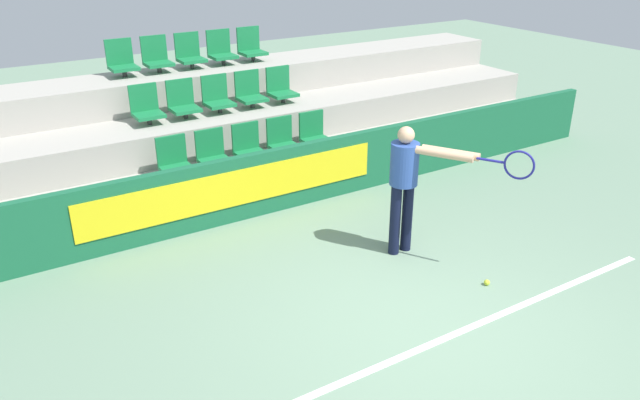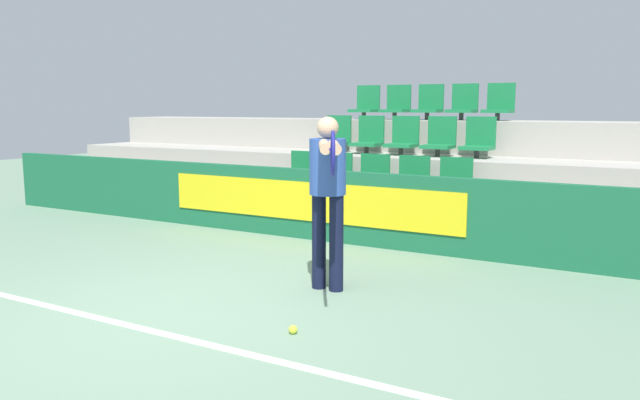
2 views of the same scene
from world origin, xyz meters
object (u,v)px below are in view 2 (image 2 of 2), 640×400
stadium_chair_4 (454,184)px  stadium_chair_12 (429,105)px  stadium_chair_0 (301,175)px  stadium_chair_9 (479,141)px  stadium_chair_14 (499,105)px  stadium_chair_8 (440,140)px  stadium_chair_11 (397,105)px  stadium_chair_13 (463,105)px  stadium_chair_3 (411,182)px  stadium_chair_10 (366,105)px  stadium_chair_1 (335,177)px  stadium_chair_2 (372,179)px  tennis_player (328,184)px  tennis_ball (293,329)px  stadium_chair_7 (403,139)px  stadium_chair_5 (336,137)px  stadium_chair_6 (369,138)px

stadium_chair_4 → stadium_chair_12: (-1.11, 2.09, 0.97)m
stadium_chair_0 → stadium_chair_9: 2.49m
stadium_chair_4 → stadium_chair_14: 2.31m
stadium_chair_8 → stadium_chair_11: size_ratio=1.00×
stadium_chair_11 → stadium_chair_13: (1.11, 0.00, 0.00)m
stadium_chair_3 → stadium_chair_11: 2.56m
stadium_chair_0 → stadium_chair_8: stadium_chair_8 is taller
stadium_chair_12 → stadium_chair_10: bearing=180.0°
stadium_chair_13 → stadium_chair_1: bearing=-117.9°
stadium_chair_1 → stadium_chair_9: 2.02m
stadium_chair_2 → stadium_chair_10: stadium_chair_10 is taller
stadium_chair_0 → stadium_chair_3: (1.66, 0.00, 0.00)m
stadium_chair_3 → tennis_player: size_ratio=0.35×
stadium_chair_14 → stadium_chair_12: bearing=180.0°
stadium_chair_1 → tennis_ball: bearing=-66.0°
stadium_chair_3 → stadium_chair_13: stadium_chair_13 is taller
stadium_chair_9 → stadium_chair_13: 1.28m
stadium_chair_13 → tennis_ball: stadium_chair_13 is taller
stadium_chair_2 → stadium_chair_9: bearing=43.4°
stadium_chair_7 → stadium_chair_3: bearing=-62.1°
stadium_chair_5 → stadium_chair_14: bearing=25.3°
tennis_ball → stadium_chair_1: bearing=114.0°
stadium_chair_6 → stadium_chair_13: 1.60m
stadium_chair_4 → stadium_chair_11: 2.84m
stadium_chair_4 → stadium_chair_6: size_ratio=1.00×
stadium_chair_7 → stadium_chair_6: bearing=180.0°
stadium_chair_3 → tennis_ball: bearing=-81.7°
stadium_chair_9 → stadium_chair_12: stadium_chair_12 is taller
stadium_chair_10 → stadium_chair_14: (2.21, 0.00, 0.00)m
stadium_chair_9 → stadium_chair_13: (-0.55, 1.04, 0.49)m
stadium_chair_7 → stadium_chair_14: (1.11, 1.04, 0.49)m
stadium_chair_11 → tennis_player: stadium_chair_11 is taller
tennis_player → stadium_chair_14: bearing=55.6°
stadium_chair_4 → stadium_chair_9: stadium_chair_9 is taller
stadium_chair_5 → stadium_chair_11: size_ratio=1.00×
stadium_chair_1 → stadium_chair_8: size_ratio=1.00×
stadium_chair_10 → stadium_chair_8: bearing=-32.2°
stadium_chair_10 → stadium_chair_3: bearing=-51.6°
stadium_chair_2 → stadium_chair_5: bearing=136.6°
stadium_chair_4 → stadium_chair_14: stadium_chair_14 is taller
stadium_chair_3 → stadium_chair_14: bearing=75.2°
stadium_chair_4 → stadium_chair_13: (-0.55, 2.09, 0.97)m
stadium_chair_3 → stadium_chair_4: 0.55m
stadium_chair_0 → stadium_chair_11: size_ratio=1.00×
stadium_chair_12 → stadium_chair_13: size_ratio=1.00×
stadium_chair_11 → tennis_player: (1.35, -4.72, -0.70)m
stadium_chair_6 → stadium_chair_14: stadium_chair_14 is taller
stadium_chair_7 → stadium_chair_10: size_ratio=1.00×
stadium_chair_9 → tennis_ball: stadium_chair_9 is taller
stadium_chair_6 → stadium_chair_9: (1.66, 0.00, 0.00)m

